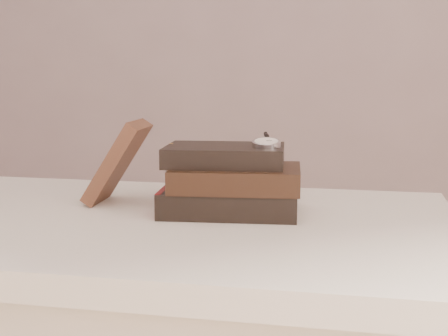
# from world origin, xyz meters

# --- Properties ---
(table) EXTENTS (1.00, 0.60, 0.75)m
(table) POSITION_xyz_m (0.00, 0.35, 0.66)
(table) COLOR silver
(table) RESTS_ON ground
(book_stack) EXTENTS (0.24, 0.17, 0.11)m
(book_stack) POSITION_xyz_m (0.13, 0.41, 0.80)
(book_stack) COLOR black
(book_stack) RESTS_ON table
(journal) EXTENTS (0.11, 0.10, 0.15)m
(journal) POSITION_xyz_m (-0.08, 0.44, 0.82)
(journal) COLOR #3C2117
(journal) RESTS_ON table
(pocket_watch) EXTENTS (0.05, 0.15, 0.02)m
(pocket_watch) POSITION_xyz_m (0.19, 0.41, 0.87)
(pocket_watch) COLOR silver
(pocket_watch) RESTS_ON book_stack
(eyeglasses) EXTENTS (0.10, 0.12, 0.04)m
(eyeglasses) POSITION_xyz_m (0.04, 0.47, 0.81)
(eyeglasses) COLOR silver
(eyeglasses) RESTS_ON book_stack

